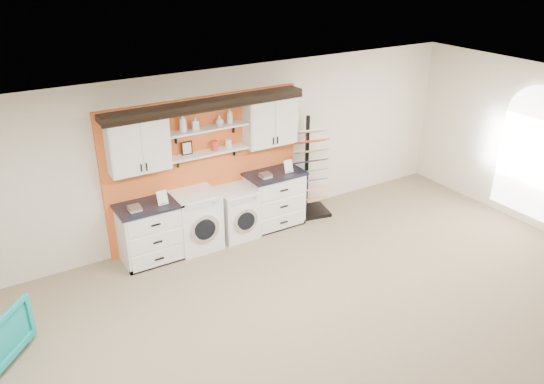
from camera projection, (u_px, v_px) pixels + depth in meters
floor at (355, 375)px, 6.14m from camera, size 10.00×10.00×0.00m
ceiling at (375, 148)px, 4.96m from camera, size 10.00×10.00×0.00m
wall_back at (204, 156)px, 8.65m from camera, size 10.00×0.00×10.00m
accent_panel at (206, 168)px, 8.71m from camera, size 3.40×0.07×2.40m
upper_cabinet_left at (138, 144)px, 7.76m from camera, size 0.90×0.35×0.84m
upper_cabinet_right at (270, 120)px, 8.82m from camera, size 0.90×0.35×0.84m
shelf_lower at (209, 152)px, 8.44m from camera, size 1.32×0.28×0.03m
shelf_upper at (208, 128)px, 8.27m from camera, size 1.32×0.28×0.03m
crown_molding at (206, 103)px, 8.11m from camera, size 3.30×0.41×0.13m
window_arched at (530, 148)px, 9.04m from camera, size 0.06×1.10×2.25m
picture_frame at (187, 148)px, 8.26m from camera, size 0.18×0.02×0.22m
canister_red at (214, 146)px, 8.45m from camera, size 0.11×0.11×0.16m
canister_cream at (228, 144)px, 8.57m from camera, size 0.10×0.10×0.14m
base_cabinet_left at (151, 232)px, 8.23m from camera, size 0.98×0.66×0.96m
base_cabinet_right at (274, 199)px, 9.28m from camera, size 1.01×0.66×0.99m
washer at (196, 220)px, 8.58m from camera, size 0.70×0.71×0.97m
dryer at (236, 212)px, 8.95m from camera, size 0.62×0.71×0.86m
sample_rack at (310, 185)px, 9.65m from camera, size 0.77×0.68×1.82m
soap_bottle_a at (183, 122)px, 8.01m from camera, size 0.13×0.13×0.30m
soap_bottle_b at (195, 123)px, 8.12m from camera, size 0.11×0.12×0.22m
soap_bottle_c at (219, 120)px, 8.33m from camera, size 0.17×0.17×0.16m
soap_bottle_d at (230, 116)px, 8.39m from camera, size 0.11×0.11×0.26m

